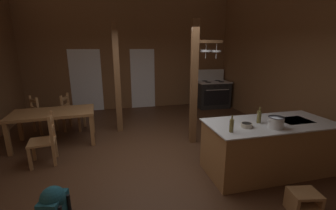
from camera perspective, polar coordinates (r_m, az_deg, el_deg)
ground_plane at (r=4.38m, az=-3.11°, el=-14.69°), size 7.66×8.70×0.10m
wall_back at (r=7.80m, az=-9.45°, el=14.92°), size 7.66×0.14×4.31m
wall_right at (r=5.66m, az=34.94°, el=12.71°), size 0.14×8.70×4.31m
glazed_door_back_left at (r=7.81m, az=-20.44°, el=5.87°), size 1.00×0.01×2.05m
glazed_panel_back_right at (r=7.84m, az=-6.54°, el=6.72°), size 0.84×0.01×2.05m
kitchen_island at (r=4.20m, az=24.47°, el=-9.88°), size 2.17×0.99×0.89m
stove_range at (r=8.10m, az=11.41°, el=2.88°), size 1.17×0.86×1.32m
support_post_with_pot_rack at (r=4.78m, az=7.19°, el=6.45°), size 0.65×0.27×2.66m
support_post_center at (r=5.58m, az=-13.03°, el=6.40°), size 0.14×0.14×2.66m
step_stool at (r=3.58m, az=31.74°, el=-20.27°), size 0.41×0.35×0.30m
dining_table at (r=5.47m, az=-27.60°, el=-2.39°), size 1.75×1.00×0.74m
ladderback_chair_near_window at (r=4.67m, az=-29.29°, el=-7.96°), size 0.50×0.50×0.95m
ladderback_chair_by_post at (r=6.39m, az=-29.95°, el=-2.26°), size 0.62×0.62×0.95m
ladderback_chair_at_table_end at (r=6.24m, az=-23.71°, el=-1.89°), size 0.52×0.52×0.95m
backpack at (r=3.06m, az=-27.44°, el=-22.87°), size 0.36×0.37×0.60m
stockpot_on_counter at (r=3.77m, az=26.20°, el=-4.09°), size 0.30×0.23×0.18m
mixing_bowl_on_counter at (r=3.65m, az=19.71°, el=-4.94°), size 0.18×0.18×0.06m
bottle_tall_on_counter at (r=3.36m, az=16.17°, el=-5.08°), size 0.06×0.06×0.26m
bottle_short_on_counter at (r=3.91m, az=22.59°, el=-2.80°), size 0.07×0.07×0.27m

